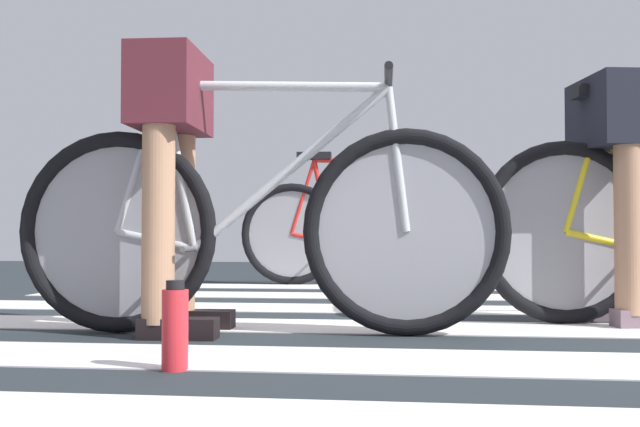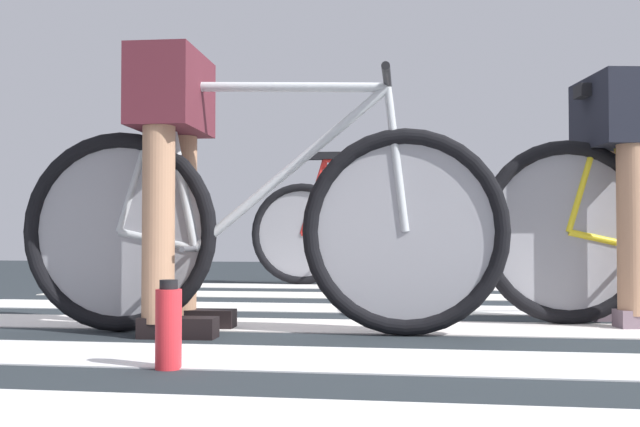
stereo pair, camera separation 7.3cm
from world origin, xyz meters
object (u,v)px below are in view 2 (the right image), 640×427
object	(u,v)px
cyclist_1_of_4	(173,152)
cyclist_2_of_4	(617,164)
bicycle_1_of_4	(258,224)
water_bottle	(169,327)
bicycle_3_of_4	(373,230)

from	to	relation	value
cyclist_1_of_4	cyclist_2_of_4	bearing A→B (deg)	14.93
cyclist_1_of_4	cyclist_2_of_4	world-z (taller)	cyclist_1_of_4
bicycle_1_of_4	cyclist_2_of_4	size ratio (longest dim) A/B	1.80
bicycle_1_of_4	water_bottle	size ratio (longest dim) A/B	7.57
bicycle_1_of_4	bicycle_3_of_4	xyz separation A→B (m)	(0.17, 2.76, 0.00)
cyclist_2_of_4	water_bottle	world-z (taller)	cyclist_2_of_4
cyclist_1_of_4	cyclist_2_of_4	size ratio (longest dim) A/B	1.03
bicycle_1_of_4	cyclist_2_of_4	world-z (taller)	cyclist_2_of_4
bicycle_1_of_4	water_bottle	distance (m)	0.79
water_bottle	bicycle_1_of_4	bearing A→B (deg)	85.23
bicycle_1_of_4	water_bottle	xyz separation A→B (m)	(-0.06, -0.74, -0.28)
cyclist_2_of_4	bicycle_3_of_4	xyz separation A→B (m)	(-1.14, 2.27, -0.24)
cyclist_2_of_4	bicycle_1_of_4	bearing A→B (deg)	-170.15
water_bottle	cyclist_1_of_4	bearing A→B (deg)	108.86
cyclist_1_of_4	bicycle_3_of_4	distance (m)	2.83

